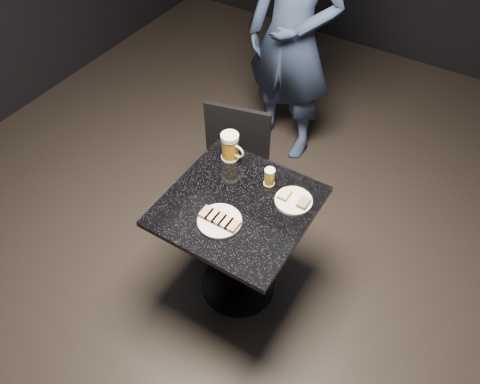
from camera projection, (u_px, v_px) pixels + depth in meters
name	position (u px, v px, depth m)	size (l,w,h in m)	color
floor	(238.00, 285.00, 2.84)	(6.00, 6.00, 0.00)	black
plate_large	(220.00, 221.00, 2.20)	(0.21, 0.21, 0.01)	white
plate_small	(294.00, 201.00, 2.29)	(0.19, 0.19, 0.01)	white
patron	(293.00, 37.00, 3.05)	(0.66, 0.43, 1.81)	navy
table	(238.00, 234.00, 2.46)	(0.70, 0.70, 0.75)	black
beer_mug	(230.00, 147.00, 2.45)	(0.14, 0.10, 0.16)	silver
beer_tumbler	(269.00, 177.00, 2.34)	(0.06, 0.06, 0.10)	white
chair	(232.00, 169.00, 2.80)	(0.48, 0.48, 0.87)	black
canapes_on_plate_large	(219.00, 219.00, 2.19)	(0.20, 0.07, 0.02)	#4C3521
canapes_on_plate_small	(294.00, 199.00, 2.28)	(0.15, 0.07, 0.02)	#4C3521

